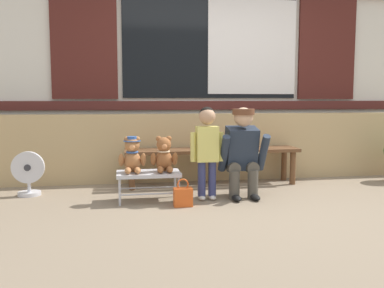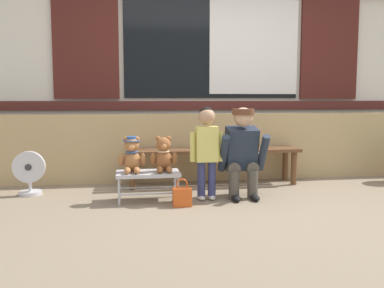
# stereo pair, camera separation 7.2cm
# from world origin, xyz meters

# --- Properties ---
(ground_plane) EXTENTS (60.00, 60.00, 0.00)m
(ground_plane) POSITION_xyz_m (0.00, 0.00, 0.00)
(ground_plane) COLOR #84725B
(brick_low_wall) EXTENTS (7.86, 0.25, 0.85)m
(brick_low_wall) POSITION_xyz_m (0.00, 1.43, 0.42)
(brick_low_wall) COLOR tan
(brick_low_wall) RESTS_ON ground
(shop_facade) EXTENTS (8.02, 0.26, 3.46)m
(shop_facade) POSITION_xyz_m (0.00, 1.94, 1.74)
(shop_facade) COLOR silver
(shop_facade) RESTS_ON ground
(wooden_bench_long) EXTENTS (2.10, 0.40, 0.44)m
(wooden_bench_long) POSITION_xyz_m (-0.15, 1.06, 0.37)
(wooden_bench_long) COLOR brown
(wooden_bench_long) RESTS_ON ground
(small_display_bench) EXTENTS (0.64, 0.36, 0.30)m
(small_display_bench) POSITION_xyz_m (-0.96, 0.36, 0.27)
(small_display_bench) COLOR #BCBCC1
(small_display_bench) RESTS_ON ground
(teddy_bear_with_hat) EXTENTS (0.28, 0.27, 0.36)m
(teddy_bear_with_hat) POSITION_xyz_m (-1.12, 0.37, 0.47)
(teddy_bear_with_hat) COLOR #A86B3D
(teddy_bear_with_hat) RESTS_ON small_display_bench
(teddy_bear_plain) EXTENTS (0.28, 0.26, 0.36)m
(teddy_bear_plain) POSITION_xyz_m (-0.80, 0.36, 0.46)
(teddy_bear_plain) COLOR #93562D
(teddy_bear_plain) RESTS_ON small_display_bench
(child_standing) EXTENTS (0.35, 0.18, 0.96)m
(child_standing) POSITION_xyz_m (-0.37, 0.32, 0.59)
(child_standing) COLOR navy
(child_standing) RESTS_ON ground
(adult_crouching) EXTENTS (0.50, 0.49, 0.95)m
(adult_crouching) POSITION_xyz_m (0.03, 0.37, 0.48)
(adult_crouching) COLOR #4C473D
(adult_crouching) RESTS_ON ground
(handbag_on_ground) EXTENTS (0.18, 0.11, 0.27)m
(handbag_on_ground) POSITION_xyz_m (-0.65, 0.09, 0.10)
(handbag_on_ground) COLOR #DB561E
(handbag_on_ground) RESTS_ON ground
(floor_fan) EXTENTS (0.34, 0.24, 0.48)m
(floor_fan) POSITION_xyz_m (-2.22, 0.81, 0.24)
(floor_fan) COLOR silver
(floor_fan) RESTS_ON ground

